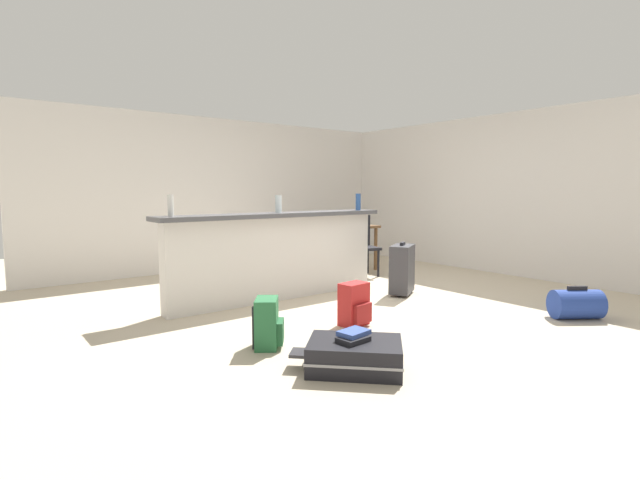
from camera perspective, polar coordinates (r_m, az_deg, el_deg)
ground_plane at (r=5.87m, az=3.38°, el=-7.20°), size 13.00×13.00×0.05m
wall_back at (r=8.25m, az=-10.72°, el=5.49°), size 6.60×0.10×2.50m
wall_right at (r=8.22m, az=18.29°, el=5.29°), size 0.10×6.00×2.50m
partition_half_wall at (r=5.70m, az=-5.17°, el=-2.23°), size 2.80×0.20×1.00m
bar_countertop at (r=5.65m, az=-5.22°, el=3.05°), size 2.96×0.40×0.05m
bottle_white at (r=5.09m, az=-17.66°, el=3.99°), size 0.06×0.06×0.22m
bottle_clear at (r=5.64m, az=-5.06°, el=4.36°), size 0.07×0.07×0.21m
bottle_blue at (r=6.35m, az=4.65°, el=4.63°), size 0.07×0.07×0.22m
dining_table at (r=7.72m, az=2.42°, el=1.07°), size 1.10×0.80×0.74m
dining_chair_near_partition at (r=7.31m, az=5.06°, el=-0.26°), size 0.48×0.48×0.93m
dining_chair_far_side at (r=8.13m, az=0.18°, el=0.40°), size 0.43×0.43×0.93m
suitcase_flat_black at (r=3.57m, az=4.19°, el=-13.78°), size 0.84×0.84×0.22m
duffel_bag_blue at (r=5.56m, az=28.63°, el=-6.84°), size 0.57×0.52×0.34m
suitcase_upright_charcoal at (r=6.04m, az=9.92°, el=-3.45°), size 0.50×0.43×0.67m
backpack_green at (r=4.04m, az=-6.35°, el=-10.07°), size 0.33×0.34×0.42m
backpack_red at (r=4.66m, az=4.20°, el=-7.86°), size 0.30×0.27×0.42m
book_stack at (r=3.53m, az=4.08°, el=-11.53°), size 0.27×0.22×0.07m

